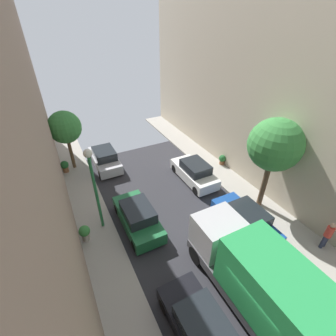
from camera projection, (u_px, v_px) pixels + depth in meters
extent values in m
plane|color=#2D2D33|center=(259.00, 315.00, 10.08)|extent=(32.00, 32.00, 0.00)
cube|color=#A8A399|center=(334.00, 265.00, 11.95)|extent=(2.00, 44.00, 0.15)
cube|color=black|center=(201.00, 331.00, 9.08)|extent=(1.76, 4.20, 0.76)
cube|color=#1E2328|center=(205.00, 326.00, 8.58)|extent=(1.56, 2.10, 0.64)
cylinder|color=black|center=(164.00, 306.00, 10.06)|extent=(0.22, 0.64, 0.64)
cylinder|color=black|center=(196.00, 290.00, 10.65)|extent=(0.22, 0.64, 0.64)
cube|color=#1E6638|center=(138.00, 219.00, 13.97)|extent=(1.76, 4.20, 0.76)
cube|color=#1E2328|center=(138.00, 212.00, 13.48)|extent=(1.56, 2.10, 0.64)
cylinder|color=black|center=(117.00, 209.00, 14.95)|extent=(0.22, 0.64, 0.64)
cylinder|color=black|center=(141.00, 202.00, 15.55)|extent=(0.22, 0.64, 0.64)
cylinder|color=black|center=(135.00, 246.00, 12.65)|extent=(0.22, 0.64, 0.64)
cylinder|color=black|center=(161.00, 235.00, 13.25)|extent=(0.22, 0.64, 0.64)
cube|color=silver|center=(105.00, 160.00, 19.43)|extent=(1.76, 4.20, 0.76)
cube|color=#1E2328|center=(104.00, 154.00, 18.93)|extent=(1.56, 2.10, 0.64)
cylinder|color=black|center=(92.00, 156.00, 20.41)|extent=(0.22, 0.64, 0.64)
cylinder|color=black|center=(110.00, 152.00, 21.00)|extent=(0.22, 0.64, 0.64)
cylinder|color=black|center=(101.00, 175.00, 18.11)|extent=(0.22, 0.64, 0.64)
cylinder|color=black|center=(120.00, 169.00, 18.70)|extent=(0.22, 0.64, 0.64)
cube|color=#194799|center=(245.00, 222.00, 13.78)|extent=(1.76, 4.20, 0.76)
cube|color=#1E2328|center=(249.00, 214.00, 13.28)|extent=(1.56, 2.10, 0.64)
cylinder|color=black|center=(217.00, 212.00, 14.76)|extent=(0.22, 0.64, 0.64)
cylinder|color=black|center=(237.00, 204.00, 15.35)|extent=(0.22, 0.64, 0.64)
cylinder|color=black|center=(253.00, 249.00, 12.46)|extent=(0.22, 0.64, 0.64)
cylinder|color=black|center=(275.00, 238.00, 13.05)|extent=(0.22, 0.64, 0.64)
cube|color=white|center=(194.00, 174.00, 17.82)|extent=(1.76, 4.20, 0.76)
cube|color=#1E2328|center=(196.00, 167.00, 17.33)|extent=(1.56, 2.10, 0.64)
cylinder|color=black|center=(175.00, 169.00, 18.80)|extent=(0.22, 0.64, 0.64)
cylinder|color=black|center=(192.00, 164.00, 19.40)|extent=(0.22, 0.64, 0.64)
cylinder|color=black|center=(196.00, 191.00, 16.50)|extent=(0.22, 0.64, 0.64)
cylinder|color=black|center=(215.00, 184.00, 17.10)|extent=(0.22, 0.64, 0.64)
cube|color=#4C4C51|center=(249.00, 288.00, 10.29)|extent=(2.20, 6.60, 0.50)
cube|color=#B7B7BC|center=(218.00, 232.00, 11.46)|extent=(2.10, 1.80, 1.70)
cube|color=green|center=(275.00, 290.00, 8.75)|extent=(2.24, 4.20, 2.40)
cylinder|color=black|center=(196.00, 255.00, 11.98)|extent=(0.30, 0.96, 0.96)
cylinder|color=black|center=(227.00, 241.00, 12.73)|extent=(0.30, 0.96, 0.96)
cylinder|color=black|center=(312.00, 335.00, 9.02)|extent=(0.30, 0.96, 0.96)
cylinder|color=#2D334C|center=(323.00, 242.00, 12.55)|extent=(0.18, 0.18, 0.82)
cylinder|color=#2D334C|center=(326.00, 241.00, 12.64)|extent=(0.18, 0.18, 0.82)
cylinder|color=#D83F33|center=(329.00, 232.00, 12.19)|extent=(0.36, 0.36, 0.64)
sphere|color=tan|center=(333.00, 225.00, 11.94)|extent=(0.24, 0.24, 0.24)
cylinder|color=brown|center=(264.00, 184.00, 14.73)|extent=(0.32, 0.32, 3.24)
sphere|color=#38843D|center=(275.00, 145.00, 13.21)|extent=(3.01, 3.01, 3.01)
cylinder|color=brown|center=(71.00, 153.00, 18.60)|extent=(0.26, 0.26, 2.57)
sphere|color=#38843D|center=(65.00, 127.00, 17.40)|extent=(2.39, 2.39, 2.39)
cylinder|color=#B2A899|center=(86.00, 237.00, 13.09)|extent=(0.40, 0.40, 0.44)
sphere|color=#38843D|center=(84.00, 231.00, 12.83)|extent=(0.60, 0.60, 0.60)
cylinder|color=brown|center=(222.00, 162.00, 19.58)|extent=(0.38, 0.38, 0.33)
sphere|color=#23602D|center=(222.00, 158.00, 19.37)|extent=(0.55, 0.55, 0.55)
cylinder|color=brown|center=(66.00, 169.00, 18.67)|extent=(0.45, 0.45, 0.38)
sphere|color=#23602D|center=(64.00, 165.00, 18.43)|extent=(0.61, 0.61, 0.61)
cylinder|color=#26723F|center=(97.00, 195.00, 12.78)|extent=(0.16, 0.16, 4.67)
sphere|color=white|center=(88.00, 153.00, 11.37)|extent=(0.44, 0.44, 0.44)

